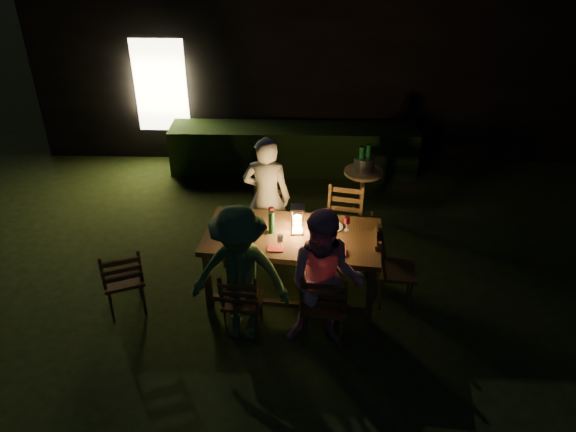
{
  "coord_description": "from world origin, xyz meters",
  "views": [
    {
      "loc": [
        -0.34,
        -5.12,
        4.45
      ],
      "look_at": [
        -0.51,
        0.61,
        0.95
      ],
      "focal_mm": 35.0,
      "sensor_mm": 36.0,
      "label": 1
    }
  ],
  "objects_px": {
    "dining_table": "(293,240)",
    "side_table": "(363,176)",
    "ice_bucket": "(364,164)",
    "chair_far_right": "(341,240)",
    "bottle_bucket_a": "(361,162)",
    "chair_near_left": "(243,311)",
    "bottle_table": "(271,223)",
    "person_house_side": "(267,198)",
    "lantern": "(297,221)",
    "person_opp_right": "(325,282)",
    "chair_spare": "(125,290)",
    "chair_far_left": "(267,236)",
    "chair_end": "(394,281)",
    "bottle_bucket_b": "(368,160)",
    "chair_near_right": "(324,316)",
    "person_opp_left": "(240,276)"
  },
  "relations": [
    {
      "from": "person_opp_right",
      "to": "side_table",
      "type": "height_order",
      "value": "person_opp_right"
    },
    {
      "from": "lantern",
      "to": "bottle_table",
      "type": "distance_m",
      "value": 0.3
    },
    {
      "from": "chair_far_right",
      "to": "person_opp_left",
      "type": "height_order",
      "value": "person_opp_left"
    },
    {
      "from": "person_opp_right",
      "to": "bottle_table",
      "type": "relative_size",
      "value": 5.95
    },
    {
      "from": "dining_table",
      "to": "person_opp_right",
      "type": "relative_size",
      "value": 1.29
    },
    {
      "from": "ice_bucket",
      "to": "bottle_bucket_b",
      "type": "xyz_separation_m",
      "value": [
        0.05,
        0.04,
        0.05
      ]
    },
    {
      "from": "bottle_bucket_a",
      "to": "chair_far_right",
      "type": "bearing_deg",
      "value": -105.47
    },
    {
      "from": "side_table",
      "to": "bottle_bucket_b",
      "type": "bearing_deg",
      "value": 38.66
    },
    {
      "from": "chair_near_right",
      "to": "chair_far_right",
      "type": "xyz_separation_m",
      "value": [
        0.27,
        1.52,
        -0.01
      ]
    },
    {
      "from": "chair_far_right",
      "to": "chair_end",
      "type": "xyz_separation_m",
      "value": [
        0.59,
        -0.84,
        -0.01
      ]
    },
    {
      "from": "lantern",
      "to": "bottle_table",
      "type": "relative_size",
      "value": 1.25
    },
    {
      "from": "person_opp_right",
      "to": "side_table",
      "type": "xyz_separation_m",
      "value": [
        0.64,
        2.73,
        -0.16
      ]
    },
    {
      "from": "chair_near_right",
      "to": "bottle_bucket_a",
      "type": "xyz_separation_m",
      "value": [
        0.58,
        2.64,
        0.6
      ]
    },
    {
      "from": "dining_table",
      "to": "side_table",
      "type": "distance_m",
      "value": 2.12
    },
    {
      "from": "chair_near_left",
      "to": "chair_far_left",
      "type": "height_order",
      "value": "chair_far_left"
    },
    {
      "from": "dining_table",
      "to": "chair_end",
      "type": "distance_m",
      "value": 1.31
    },
    {
      "from": "chair_far_right",
      "to": "bottle_bucket_a",
      "type": "bearing_deg",
      "value": -94.16
    },
    {
      "from": "chair_far_right",
      "to": "side_table",
      "type": "height_order",
      "value": "chair_far_right"
    },
    {
      "from": "person_house_side",
      "to": "side_table",
      "type": "xyz_separation_m",
      "value": [
        1.35,
        1.0,
        -0.18
      ]
    },
    {
      "from": "chair_spare",
      "to": "bottle_table",
      "type": "relative_size",
      "value": 3.57
    },
    {
      "from": "bottle_table",
      "to": "chair_end",
      "type": "bearing_deg",
      "value": -6.41
    },
    {
      "from": "chair_near_left",
      "to": "side_table",
      "type": "relative_size",
      "value": 1.23
    },
    {
      "from": "dining_table",
      "to": "bottle_bucket_a",
      "type": "height_order",
      "value": "bottle_bucket_a"
    },
    {
      "from": "chair_near_left",
      "to": "chair_far_left",
      "type": "bearing_deg",
      "value": 89.05
    },
    {
      "from": "dining_table",
      "to": "lantern",
      "type": "height_order",
      "value": "lantern"
    },
    {
      "from": "person_house_side",
      "to": "chair_spare",
      "type": "bearing_deg",
      "value": 44.96
    },
    {
      "from": "person_opp_left",
      "to": "chair_end",
      "type": "bearing_deg",
      "value": 26.02
    },
    {
      "from": "bottle_table",
      "to": "ice_bucket",
      "type": "bearing_deg",
      "value": 55.94
    },
    {
      "from": "chair_far_right",
      "to": "chair_spare",
      "type": "relative_size",
      "value": 1.05
    },
    {
      "from": "dining_table",
      "to": "lantern",
      "type": "relative_size",
      "value": 6.16
    },
    {
      "from": "ice_bucket",
      "to": "chair_far_right",
      "type": "bearing_deg",
      "value": -107.24
    },
    {
      "from": "chair_near_left",
      "to": "chair_far_right",
      "type": "relative_size",
      "value": 0.9
    },
    {
      "from": "chair_near_left",
      "to": "chair_far_right",
      "type": "bearing_deg",
      "value": 56.07
    },
    {
      "from": "chair_far_right",
      "to": "person_opp_right",
      "type": "distance_m",
      "value": 1.68
    },
    {
      "from": "chair_near_right",
      "to": "chair_end",
      "type": "height_order",
      "value": "chair_near_right"
    },
    {
      "from": "chair_spare",
      "to": "person_house_side",
      "type": "bearing_deg",
      "value": 15.89
    },
    {
      "from": "bottle_bucket_a",
      "to": "chair_end",
      "type": "bearing_deg",
      "value": -81.97
    },
    {
      "from": "person_opp_right",
      "to": "side_table",
      "type": "distance_m",
      "value": 2.81
    },
    {
      "from": "bottle_bucket_a",
      "to": "chair_far_left",
      "type": "bearing_deg",
      "value": -142.22
    },
    {
      "from": "chair_near_left",
      "to": "chair_end",
      "type": "xyz_separation_m",
      "value": [
        1.75,
        0.58,
        0.02
      ]
    },
    {
      "from": "chair_near_right",
      "to": "bottle_bucket_a",
      "type": "distance_m",
      "value": 2.77
    },
    {
      "from": "chair_near_left",
      "to": "bottle_table",
      "type": "distance_m",
      "value": 1.07
    },
    {
      "from": "person_opp_left",
      "to": "lantern",
      "type": "xyz_separation_m",
      "value": [
        0.59,
        0.81,
        0.19
      ]
    },
    {
      "from": "bottle_table",
      "to": "ice_bucket",
      "type": "xyz_separation_m",
      "value": [
        1.24,
        1.84,
        -0.12
      ]
    },
    {
      "from": "chair_far_left",
      "to": "side_table",
      "type": "height_order",
      "value": "chair_far_left"
    },
    {
      "from": "person_opp_right",
      "to": "lantern",
      "type": "distance_m",
      "value": 0.97
    },
    {
      "from": "chair_far_right",
      "to": "ice_bucket",
      "type": "relative_size",
      "value": 3.48
    },
    {
      "from": "chair_end",
      "to": "chair_spare",
      "type": "bearing_deg",
      "value": -79.69
    },
    {
      "from": "chair_near_right",
      "to": "side_table",
      "type": "height_order",
      "value": "chair_near_right"
    },
    {
      "from": "chair_far_right",
      "to": "lantern",
      "type": "xyz_separation_m",
      "value": [
        -0.58,
        -0.66,
        0.7
      ]
    }
  ]
}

